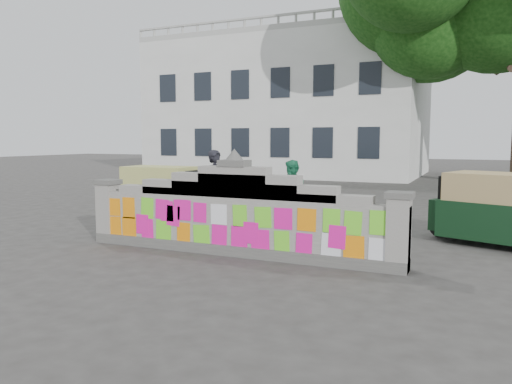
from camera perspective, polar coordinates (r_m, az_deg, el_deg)
ground at (r=9.58m, az=-2.44°, el=-7.14°), size 100.00×100.00×0.00m
parapet_wall at (r=9.43m, az=-2.48°, el=-2.71°), size 6.48×0.44×2.01m
building at (r=32.36m, az=4.07°, el=9.30°), size 16.00×10.00×8.90m
cyclist_bike at (r=11.55m, az=-4.55°, el=-2.35°), size 2.01×1.17×1.00m
cyclist_rider at (r=11.51m, az=-4.57°, el=-0.65°), size 0.56×0.71×1.69m
pedestrian at (r=12.69m, az=4.12°, el=-0.08°), size 1.02×1.02×1.67m
rickshaw_left at (r=14.83m, az=-10.76°, el=0.30°), size 2.52×1.18×1.39m
rickshaw_right at (r=11.39m, az=26.09°, el=-1.68°), size 2.77×1.96×1.49m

